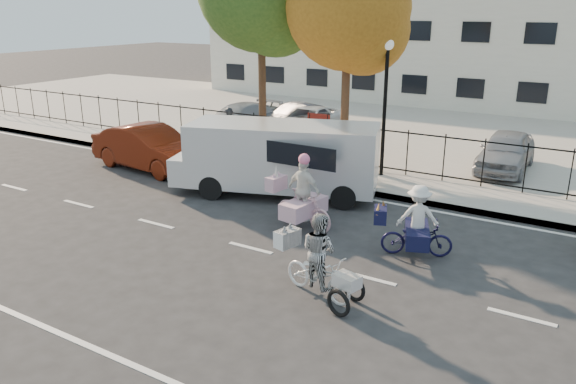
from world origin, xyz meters
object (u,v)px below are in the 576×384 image
Objects in this scene: zebra_trike at (319,265)px; white_van at (280,156)px; bull_bike at (416,228)px; lot_car_d at (506,151)px; lot_car_c at (295,117)px; lot_car_a at (238,118)px; pedestrian at (229,130)px; unicorn_bike at (303,201)px; lot_car_b at (308,121)px; lamppost at (386,84)px; red_sedan at (150,148)px.

white_van is (-3.98, 4.98, 0.53)m from zebra_trike.
lot_car_d is at bearing -24.11° from bull_bike.
white_van is 8.52m from lot_car_c.
white_van is at bearing -134.45° from lot_car_d.
zebra_trike reaches higher than lot_car_a.
pedestrian is at bearing 59.88° from zebra_trike.
unicorn_bike is 11.21m from lot_car_a.
white_van is 1.53× the size of lot_car_a.
unicorn_bike is 10.48m from lot_car_b.
lot_car_b is 1.10× the size of lot_car_d.
lot_car_a reaches higher than lot_car_c.
lamppost is 2.18× the size of unicorn_bike.
bull_bike is at bearing -46.90° from lot_car_b.
zebra_trike reaches higher than lot_car_b.
unicorn_bike is at bearing -34.27° from lot_car_a.
white_van is at bearing 53.08° from zebra_trike.
lamppost is 4.87m from lot_car_d.
bull_bike is at bearing -26.46° from lot_car_c.
lamppost is 5.61m from unicorn_bike.
unicorn_bike is (-0.08, -5.07, -2.38)m from lamppost.
bull_bike is 0.28× the size of white_van.
lot_car_a is 2.54m from lot_car_c.
lamppost is at bearing 139.06° from pedestrian.
lamppost reaches higher than lot_car_a.
pedestrian is 0.40× the size of lot_car_b.
lot_car_b is (-5.06, 4.14, -2.38)m from lamppost.
bull_bike is at bearing -4.97° from zebra_trike.
unicorn_bike is 7.55m from red_sedan.
unicorn_bike reaches higher than bull_bike.
lot_car_a is at bearing -100.66° from pedestrian.
lot_car_b is at bearing 169.13° from lot_car_d.
bull_bike is (2.99, -0.11, -0.06)m from unicorn_bike.
lot_car_b is at bearing -145.85° from pedestrian.
lot_car_a is (-7.82, 8.03, 0.04)m from unicorn_bike.
zebra_trike is 0.48× the size of lot_car_b.
unicorn_bike is 0.55× the size of lot_car_c.
unicorn_bike reaches higher than lot_car_b.
pedestrian is 0.47× the size of lot_car_c.
lot_car_d is (11.22, -0.25, 0.04)m from lot_car_a.
unicorn_bike reaches higher than lot_car_d.
white_van is (-2.05, -3.00, -1.93)m from lamppost.
white_van is 7.77m from lot_car_b.
white_van is at bearing 52.46° from unicorn_bike.
lot_car_c reaches higher than lot_car_b.
lot_car_d is at bearing -55.33° from red_sedan.
unicorn_bike is at bearing 66.82° from bull_bike.
zebra_trike is (1.93, -7.98, -2.45)m from lamppost.
lamppost is at bearing -142.01° from lot_car_d.
lot_car_a is 1.18× the size of lot_car_c.
white_van is 1.55× the size of lot_car_b.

